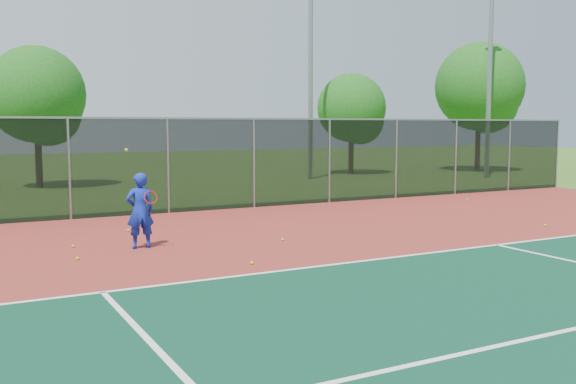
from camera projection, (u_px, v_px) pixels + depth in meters
ground at (543, 284)px, 11.31m from camera, size 120.00×120.00×0.00m
court_apron at (463, 262)px, 13.06m from camera, size 30.00×20.00×0.02m
fence_back at (254, 162)px, 21.67m from camera, size 30.00×0.06×3.03m
tennis_player at (140, 210)px, 14.46m from camera, size 0.63×0.62×2.27m
practice_ball_0 at (252, 263)px, 12.81m from camera, size 0.07×0.07×0.07m
practice_ball_1 at (128, 230)px, 16.82m from camera, size 0.07×0.07×0.07m
practice_ball_2 at (77, 258)px, 13.24m from camera, size 0.07×0.07×0.07m
practice_ball_3 at (283, 239)px, 15.44m from camera, size 0.07×0.07×0.07m
practice_ball_4 at (467, 199)px, 23.84m from camera, size 0.07×0.07×0.07m
practice_ball_5 at (545, 225)px, 17.66m from camera, size 0.07×0.07×0.07m
practice_ball_6 at (73, 246)px, 14.58m from camera, size 0.07×0.07×0.07m
floodlight_n at (311, 32)px, 32.78m from camera, size 0.90×0.40×13.49m
floodlight_ne at (491, 35)px, 33.56m from camera, size 0.90×0.40×13.49m
tree_back_left at (39, 99)px, 28.33m from camera, size 4.29×4.29×6.30m
tree_back_mid at (354, 111)px, 36.55m from camera, size 3.92×3.92×5.76m
tree_back_right at (481, 91)px, 38.65m from camera, size 5.30×5.30×7.79m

